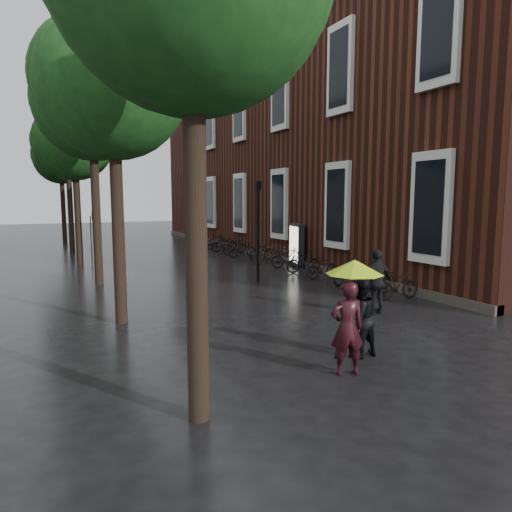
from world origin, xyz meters
TOP-DOWN VIEW (x-y plane):
  - ground at (0.00, 0.00)m, footprint 120.00×120.00m
  - brick_building at (10.47, 19.46)m, footprint 10.20×33.20m
  - street_trees at (-3.99, 15.91)m, footprint 4.33×34.03m
  - person_burgundy at (-0.93, 1.44)m, footprint 0.75×0.59m
  - person_black at (-0.08, 2.12)m, footprint 0.86×0.69m
  - lime_umbrella at (-0.58, 1.70)m, footprint 1.13×1.13m
  - pedestrian_walking at (2.64, 4.73)m, footprint 1.13×0.55m
  - parked_bicycles at (4.62, 14.20)m, footprint 2.06×17.05m
  - ad_lightbox at (5.29, 13.55)m, footprint 0.32×1.39m
  - lamp_post at (1.78, 10.64)m, footprint 0.20×0.20m
  - cycle_sign at (-3.51, 18.24)m, footprint 0.14×0.49m

SIDE VIEW (x-z plane):
  - ground at x=0.00m, z-range 0.00..0.00m
  - parked_bicycles at x=4.62m, z-range -0.05..0.99m
  - person_black at x=-0.08m, z-range 0.00..1.67m
  - person_burgundy at x=-0.93m, z-range 0.00..1.80m
  - pedestrian_walking at x=2.64m, z-range 0.00..1.87m
  - ad_lightbox at x=5.29m, z-range 0.00..2.10m
  - cycle_sign at x=-3.51m, z-range 0.43..3.12m
  - lime_umbrella at x=-0.58m, z-range 1.17..2.82m
  - lamp_post at x=1.78m, z-range 0.42..4.38m
  - brick_building at x=10.47m, z-range -0.01..11.99m
  - street_trees at x=-3.99m, z-range 1.88..10.79m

